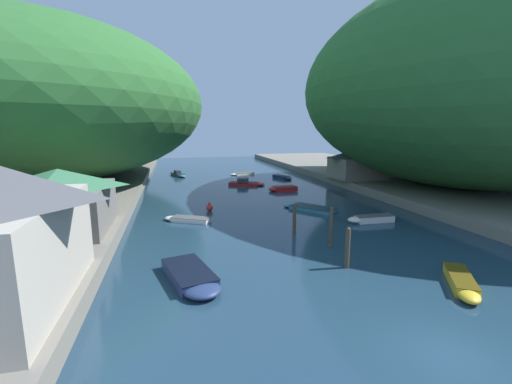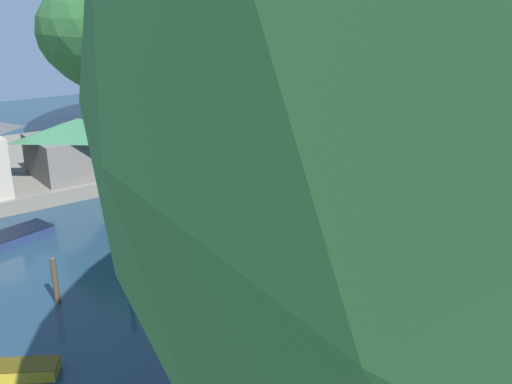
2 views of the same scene
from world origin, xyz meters
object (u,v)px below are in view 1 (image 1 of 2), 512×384
boat_open_rowboat (307,207)px  boat_moored_right (369,219)px  boat_yellow_tender (186,219)px  channel_buoy_near (210,207)px  boat_red_skiff (241,174)px  boat_near_quay (193,278)px  person_on_quay (64,268)px  boat_mid_channel (463,284)px  person_by_boathouse (56,291)px  boat_far_upstream (283,177)px  boat_white_cruiser (282,189)px  boat_far_right_bank (247,183)px  boathouse_shed (60,199)px  right_bank_cottage (357,163)px

boat_open_rowboat → boat_moored_right: boat_moored_right is taller
boat_yellow_tender → channel_buoy_near: bearing=-7.1°
boat_red_skiff → channel_buoy_near: 28.76m
boat_near_quay → person_on_quay: size_ratio=3.45×
boat_near_quay → channel_buoy_near: size_ratio=5.62×
boat_yellow_tender → boat_mid_channel: (13.84, -17.40, 0.07)m
boat_near_quay → boat_open_rowboat: boat_near_quay is taller
person_by_boathouse → boat_far_upstream: bearing=-31.3°
boat_white_cruiser → person_on_quay: size_ratio=2.44×
boat_far_right_bank → boat_white_cruiser: bearing=53.9°
boat_moored_right → channel_buoy_near: size_ratio=4.28×
boat_white_cruiser → channel_buoy_near: bearing=125.7°
boathouse_shed → boat_moored_right: (25.31, 0.27, -3.15)m
boat_yellow_tender → person_on_quay: (-6.12, -14.58, 1.85)m
boat_red_skiff → boat_far_upstream: size_ratio=1.08×
right_bank_cottage → boathouse_shed: bearing=-151.1°
boat_moored_right → boat_far_upstream: boat_moored_right is taller
right_bank_cottage → boat_yellow_tender: 30.07m
boat_near_quay → channel_buoy_near: (2.75, 16.83, 0.10)m
boat_red_skiff → boat_far_upstream: 9.15m
right_bank_cottage → boat_far_right_bank: (-16.08, 4.22, -3.08)m
boat_far_upstream → boat_moored_right: bearing=67.4°
boathouse_shed → person_on_quay: 10.52m
boat_moored_right → boat_far_upstream: (1.04, 28.24, -0.04)m
boat_red_skiff → boat_open_rowboat: (1.39, -29.02, -0.00)m
boat_open_rowboat → channel_buoy_near: size_ratio=5.83×
boat_moored_right → boat_far_upstream: size_ratio=0.99×
boat_far_upstream → right_bank_cottage: bearing=112.6°
boat_yellow_tender → boat_moored_right: size_ratio=1.01×
boat_far_right_bank → boat_far_upstream: bearing=145.8°
right_bank_cottage → boat_far_upstream: right_bank_cottage is taller
boat_red_skiff → boat_moored_right: boat_moored_right is taller
right_bank_cottage → person_by_boathouse: right_bank_cottage is taller
person_by_boathouse → boat_open_rowboat: bearing=-46.2°
boat_open_rowboat → boat_far_upstream: 22.55m
boat_open_rowboat → person_on_quay: (-18.95, -16.47, 1.88)m
boat_moored_right → person_by_boathouse: size_ratio=2.63×
boat_white_cruiser → boat_red_skiff: size_ratio=0.84×
boat_white_cruiser → boat_mid_channel: boat_white_cruiser is taller
boat_red_skiff → person_by_boathouse: (-17.16, -48.02, 1.87)m
boat_far_right_bank → boathouse_shed: bearing=-16.7°
boat_white_cruiser → boat_open_rowboat: (-0.75, -11.22, -0.11)m
boat_near_quay → boat_far_upstream: (17.56, 37.25, -0.05)m
boat_yellow_tender → channel_buoy_near: channel_buoy_near is taller
boat_far_right_bank → boat_yellow_tender: (-9.93, -18.98, -0.10)m
boat_yellow_tender → boat_red_skiff: boat_yellow_tender is taller
boat_yellow_tender → person_on_quay: size_ratio=2.67×
boat_red_skiff → person_by_boathouse: person_by_boathouse is taller
boat_moored_right → boat_near_quay: bearing=119.4°
boat_mid_channel → boat_far_right_bank: bearing=-50.8°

